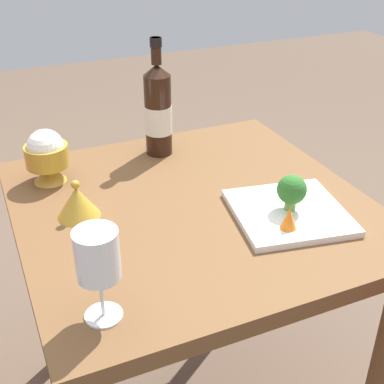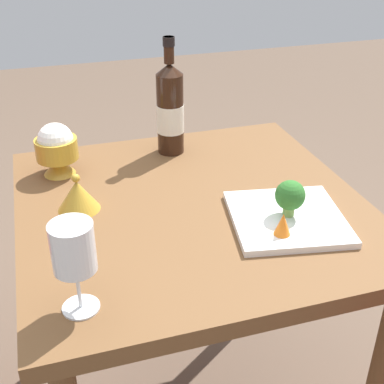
{
  "view_description": "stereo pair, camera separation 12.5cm",
  "coord_description": "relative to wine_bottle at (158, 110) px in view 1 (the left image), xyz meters",
  "views": [
    {
      "loc": [
        1.0,
        -0.44,
        1.4
      ],
      "look_at": [
        0.0,
        0.0,
        0.78
      ],
      "focal_mm": 49.0,
      "sensor_mm": 36.0,
      "label": 1
    },
    {
      "loc": [
        1.04,
        -0.32,
        1.4
      ],
      "look_at": [
        0.0,
        0.0,
        0.78
      ],
      "focal_mm": 49.0,
      "sensor_mm": 36.0,
      "label": 2
    }
  ],
  "objects": [
    {
      "name": "dining_table",
      "position": [
        0.3,
        -0.03,
        -0.23
      ],
      "size": [
        0.82,
        0.82,
        0.75
      ],
      "color": "brown",
      "rests_on": "ground_plane"
    },
    {
      "name": "wine_bottle",
      "position": [
        0.0,
        0.0,
        0.0
      ],
      "size": [
        0.08,
        0.08,
        0.33
      ],
      "color": "black",
      "rests_on": "dining_table"
    },
    {
      "name": "wine_glass",
      "position": [
        0.59,
        -0.33,
        -0.0
      ],
      "size": [
        0.08,
        0.08,
        0.18
      ],
      "color": "white",
      "rests_on": "dining_table"
    },
    {
      "name": "rice_bowl",
      "position": [
        0.05,
        -0.32,
        -0.06
      ],
      "size": [
        0.11,
        0.11,
        0.14
      ],
      "color": "gold",
      "rests_on": "dining_table"
    },
    {
      "name": "rice_bowl_lid",
      "position": [
        0.25,
        -0.29,
        -0.09
      ],
      "size": [
        0.1,
        0.1,
        0.09
      ],
      "color": "gold",
      "rests_on": "dining_table"
    },
    {
      "name": "serving_plate",
      "position": [
        0.44,
        0.15,
        -0.12
      ],
      "size": [
        0.29,
        0.29,
        0.02
      ],
      "rotation": [
        0.0,
        0.0,
        -0.18
      ],
      "color": "white",
      "rests_on": "dining_table"
    },
    {
      "name": "broccoli_floret",
      "position": [
        0.44,
        0.16,
        -0.06
      ],
      "size": [
        0.07,
        0.07,
        0.09
      ],
      "color": "#729E4C",
      "rests_on": "serving_plate"
    },
    {
      "name": "carrot_garnish_left",
      "position": [
        0.38,
        0.19,
        -0.09
      ],
      "size": [
        0.04,
        0.04,
        0.05
      ],
      "color": "orange",
      "rests_on": "serving_plate"
    },
    {
      "name": "carrot_garnish_right",
      "position": [
        0.51,
        0.11,
        -0.09
      ],
      "size": [
        0.04,
        0.04,
        0.05
      ],
      "color": "orange",
      "rests_on": "serving_plate"
    }
  ]
}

